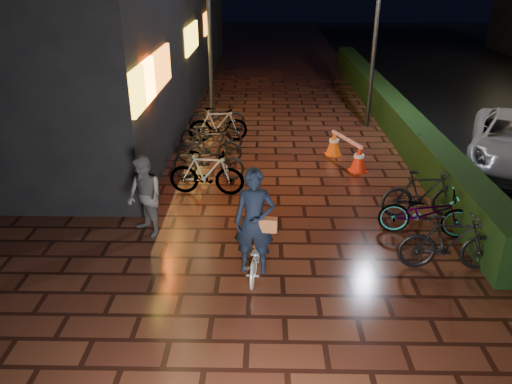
{
  "coord_description": "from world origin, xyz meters",
  "views": [
    {
      "loc": [
        -0.88,
        -8.93,
        4.92
      ],
      "look_at": [
        -1.03,
        -0.58,
        1.1
      ],
      "focal_mm": 35.0,
      "sensor_mm": 36.0,
      "label": 1
    }
  ],
  "objects_px": {
    "bystander_person": "(145,197)",
    "traffic_barrier": "(346,150)",
    "cyclist": "(255,237)",
    "cart_assembly": "(423,149)"
  },
  "relations": [
    {
      "from": "bystander_person",
      "to": "cart_assembly",
      "type": "height_order",
      "value": "bystander_person"
    },
    {
      "from": "cart_assembly",
      "to": "bystander_person",
      "type": "bearing_deg",
      "value": -150.23
    },
    {
      "from": "bystander_person",
      "to": "cart_assembly",
      "type": "xyz_separation_m",
      "value": [
        6.47,
        3.7,
        -0.29
      ]
    },
    {
      "from": "bystander_person",
      "to": "traffic_barrier",
      "type": "distance_m",
      "value": 6.07
    },
    {
      "from": "bystander_person",
      "to": "traffic_barrier",
      "type": "xyz_separation_m",
      "value": [
        4.51,
        4.03,
        -0.47
      ]
    },
    {
      "from": "cyclist",
      "to": "traffic_barrier",
      "type": "relative_size",
      "value": 1.16
    },
    {
      "from": "cyclist",
      "to": "traffic_barrier",
      "type": "distance_m",
      "value": 5.93
    },
    {
      "from": "bystander_person",
      "to": "cyclist",
      "type": "height_order",
      "value": "cyclist"
    },
    {
      "from": "traffic_barrier",
      "to": "cyclist",
      "type": "bearing_deg",
      "value": -113.38
    },
    {
      "from": "cyclist",
      "to": "traffic_barrier",
      "type": "height_order",
      "value": "cyclist"
    }
  ]
}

